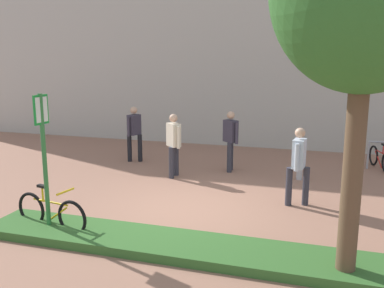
{
  "coord_description": "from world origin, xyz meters",
  "views": [
    {
      "loc": [
        2.65,
        -8.13,
        3.16
      ],
      "look_at": [
        -0.25,
        1.22,
        1.17
      ],
      "focal_mm": 39.49,
      "sensor_mm": 36.0,
      "label": 1
    }
  ],
  "objects_px": {
    "person_casual_tan": "(174,141)",
    "bollard_steel": "(300,163)",
    "person_suited_navy": "(230,137)",
    "bike_at_sign": "(51,212)",
    "person_suited_dark": "(134,130)",
    "person_shirt_blue": "(299,162)",
    "parking_sign_post": "(43,144)"
  },
  "relations": [
    {
      "from": "bollard_steel",
      "to": "person_suited_navy",
      "type": "height_order",
      "value": "person_suited_navy"
    },
    {
      "from": "bike_at_sign",
      "to": "person_suited_navy",
      "type": "distance_m",
      "value": 5.67
    },
    {
      "from": "bike_at_sign",
      "to": "person_suited_navy",
      "type": "bearing_deg",
      "value": 66.03
    },
    {
      "from": "person_suited_navy",
      "to": "person_shirt_blue",
      "type": "height_order",
      "value": "same"
    },
    {
      "from": "bollard_steel",
      "to": "person_shirt_blue",
      "type": "height_order",
      "value": "person_shirt_blue"
    },
    {
      "from": "person_shirt_blue",
      "to": "person_casual_tan",
      "type": "bearing_deg",
      "value": 158.13
    },
    {
      "from": "person_suited_navy",
      "to": "person_shirt_blue",
      "type": "distance_m",
      "value": 3.11
    },
    {
      "from": "person_casual_tan",
      "to": "bollard_steel",
      "type": "bearing_deg",
      "value": 12.4
    },
    {
      "from": "person_casual_tan",
      "to": "person_suited_dark",
      "type": "height_order",
      "value": "same"
    },
    {
      "from": "bollard_steel",
      "to": "bike_at_sign",
      "type": "bearing_deg",
      "value": -131.23
    },
    {
      "from": "bike_at_sign",
      "to": "person_shirt_blue",
      "type": "bearing_deg",
      "value": 32.84
    },
    {
      "from": "person_suited_navy",
      "to": "bollard_steel",
      "type": "bearing_deg",
      "value": -9.13
    },
    {
      "from": "person_casual_tan",
      "to": "person_suited_dark",
      "type": "xyz_separation_m",
      "value": [
        -1.75,
        1.29,
        0.0
      ]
    },
    {
      "from": "bike_at_sign",
      "to": "bollard_steel",
      "type": "xyz_separation_m",
      "value": [
        4.24,
        4.83,
        0.1
      ]
    },
    {
      "from": "person_casual_tan",
      "to": "person_suited_navy",
      "type": "relative_size",
      "value": 1.0
    },
    {
      "from": "person_suited_navy",
      "to": "bike_at_sign",
      "type": "bearing_deg",
      "value": -113.97
    },
    {
      "from": "bike_at_sign",
      "to": "bollard_steel",
      "type": "relative_size",
      "value": 1.85
    },
    {
      "from": "person_suited_dark",
      "to": "person_shirt_blue",
      "type": "relative_size",
      "value": 1.0
    },
    {
      "from": "bike_at_sign",
      "to": "person_shirt_blue",
      "type": "xyz_separation_m",
      "value": [
        4.3,
        2.77,
        0.63
      ]
    },
    {
      "from": "parking_sign_post",
      "to": "person_suited_navy",
      "type": "relative_size",
      "value": 1.49
    },
    {
      "from": "bollard_steel",
      "to": "person_casual_tan",
      "type": "xyz_separation_m",
      "value": [
        -3.28,
        -0.72,
        0.53
      ]
    },
    {
      "from": "person_casual_tan",
      "to": "person_suited_navy",
      "type": "xyz_separation_m",
      "value": [
        1.33,
        1.03,
        0.0
      ]
    },
    {
      "from": "bike_at_sign",
      "to": "person_casual_tan",
      "type": "relative_size",
      "value": 0.97
    },
    {
      "from": "parking_sign_post",
      "to": "person_suited_navy",
      "type": "bearing_deg",
      "value": 66.72
    },
    {
      "from": "bollard_steel",
      "to": "person_suited_navy",
      "type": "relative_size",
      "value": 0.52
    },
    {
      "from": "person_suited_dark",
      "to": "person_shirt_blue",
      "type": "xyz_separation_m",
      "value": [
        5.09,
        -2.63,
        0.0
      ]
    },
    {
      "from": "bike_at_sign",
      "to": "bollard_steel",
      "type": "height_order",
      "value": "bollard_steel"
    },
    {
      "from": "parking_sign_post",
      "to": "bollard_steel",
      "type": "height_order",
      "value": "parking_sign_post"
    },
    {
      "from": "person_casual_tan",
      "to": "person_suited_navy",
      "type": "bearing_deg",
      "value": 37.85
    },
    {
      "from": "bollard_steel",
      "to": "person_suited_dark",
      "type": "distance_m",
      "value": 5.09
    },
    {
      "from": "person_suited_navy",
      "to": "person_suited_dark",
      "type": "bearing_deg",
      "value": 175.19
    },
    {
      "from": "bollard_steel",
      "to": "person_casual_tan",
      "type": "bearing_deg",
      "value": -167.6
    }
  ]
}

